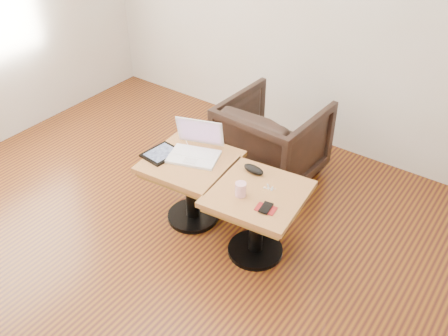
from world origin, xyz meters
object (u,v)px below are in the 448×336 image
Objects in this scene: laptop at (196,148)px; armchair at (272,140)px; side_table_left at (191,175)px; striped_cup at (241,189)px; side_table_right at (257,208)px.

laptop reaches higher than armchair.
side_table_left is 0.21m from laptop.
striped_cup is at bearing -19.09° from side_table_left.
striped_cup is 1.07m from armchair.
striped_cup is at bearing 111.46° from armchair.
side_table_left is at bearing 170.88° from side_table_right.
laptop is (-0.62, 0.11, 0.19)m from side_table_right.
side_table_right is at bearing 117.51° from armchair.
armchair is (-0.34, 0.99, -0.25)m from striped_cup.
side_table_left and side_table_right have the same top height.
laptop is 0.56× the size of armchair.
armchair reaches higher than side_table_left.
laptop reaches higher than side_table_right.
armchair is (0.19, 0.86, -0.06)m from side_table_left.
laptop reaches higher than striped_cup.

